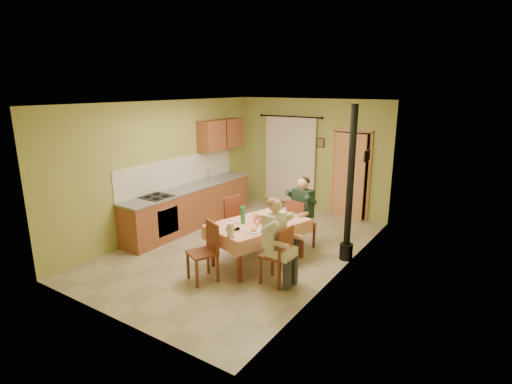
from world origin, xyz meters
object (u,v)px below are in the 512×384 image
Objects in this scene: chair_near at (203,264)px; chair_left at (240,233)px; man_far at (302,205)px; chair_right at (276,266)px; man_right at (276,232)px; dining_table at (258,242)px; stove_flue at (349,206)px; chair_far at (300,234)px.

chair_left is (-0.32, 1.46, 0.00)m from chair_near.
chair_right is at bearing -65.35° from man_far.
man_right is (-0.01, 0.00, 0.59)m from chair_right.
dining_table is 0.98m from man_right.
stove_flue is (1.28, 0.99, 0.64)m from dining_table.
man_right reaches higher than chair_near.
chair_near is 1.31m from man_right.
chair_left is at bearing -162.78° from stove_flue.
stove_flue is at bearing 11.26° from chair_far.
chair_far is at bearing -83.36° from chair_near.
chair_near is 1.49m from chair_left.
chair_right is 0.35× the size of stove_flue.
chair_right is at bearing 67.10° from chair_left.
chair_right is (1.04, 0.57, -0.00)m from chair_near.
chair_near is 0.98× the size of chair_left.
man_far is (1.02, 0.64, 0.59)m from chair_left.
man_far is at bearing 132.17° from chair_left.
chair_far is (0.33, 1.00, -0.09)m from dining_table.
chair_right reaches higher than dining_table.
man_far is (-0.34, 1.53, 0.59)m from chair_right.
chair_near is at bearing 120.82° from chair_right.
man_far is (0.34, 1.01, 0.50)m from dining_table.
man_right is 0.50× the size of stove_flue.
stove_flue is at bearing 54.02° from dining_table.
stove_flue reaches higher than dining_table.
chair_near reaches higher than chair_right.
chair_far is 0.71× the size of man_right.
chair_near is at bearing -96.52° from man_far.
chair_far is at bearing 131.67° from chair_left.
chair_right is at bearing -126.29° from chair_near.
chair_left is at bearing 167.48° from dining_table.
chair_near is 0.71× the size of man_far.
chair_right is 1.77m from stove_flue.
stove_flue is (0.95, -0.03, 0.15)m from man_far.
chair_near is at bearing 121.17° from man_right.
dining_table is 1.74m from stove_flue.
dining_table is 2.01× the size of chair_right.
dining_table is 0.86m from chair_right.
chair_left is at bearing -136.09° from man_far.
dining_table is 1.18m from man_far.
chair_left is at bearing -52.43° from chair_near.
chair_far is 2.19m from chair_near.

